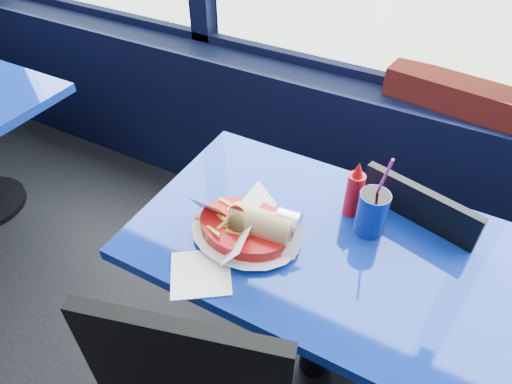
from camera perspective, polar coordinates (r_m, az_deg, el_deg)
name	(u,v)px	position (r m, az deg, el deg)	size (l,w,h in m)	color
window_sill	(333,154)	(2.30, 9.66, 4.75)	(5.00, 0.26, 0.80)	black
near_table	(328,282)	(1.52, 9.00, -11.06)	(1.20, 0.70, 0.75)	black
chair_near_back	(398,246)	(1.77, 17.38, -6.43)	(0.48, 0.48, 0.87)	black
planter_box	(460,95)	(1.99, 24.12, 11.00)	(0.58, 0.14, 0.12)	maroon
food_basket	(248,228)	(1.35, -1.06, -4.46)	(0.37, 0.37, 0.11)	#B30B0C
ketchup_bottle	(354,191)	(1.43, 12.20, 0.07)	(0.05, 0.05, 0.20)	#B30B0C
soda_cup	(372,212)	(1.39, 14.30, -2.42)	(0.09, 0.09, 0.31)	navy
napkin	(201,273)	(1.30, -6.91, -10.06)	(0.17, 0.17, 0.00)	white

